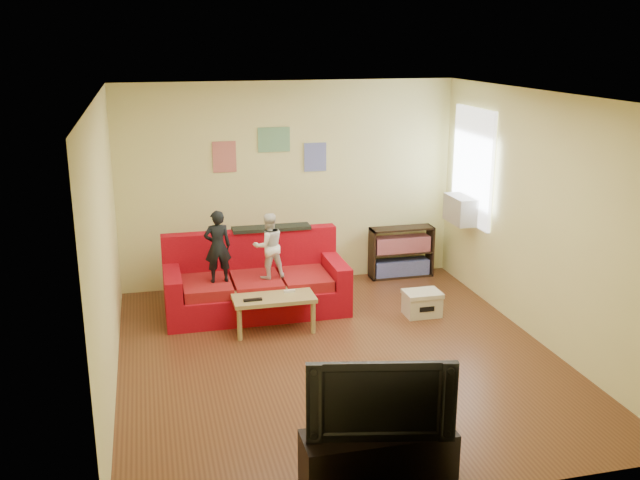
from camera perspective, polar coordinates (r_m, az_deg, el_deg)
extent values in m
cube|color=brown|center=(7.60, 1.46, -9.30)|extent=(4.50, 5.00, 0.01)
cube|color=white|center=(6.89, 1.63, 11.52)|extent=(4.50, 5.00, 0.01)
cube|color=#F4F196|center=(9.50, -2.47, 4.50)|extent=(4.50, 0.01, 2.70)
cube|color=#F4F196|center=(4.89, 9.39, -7.01)|extent=(4.50, 0.01, 2.70)
cube|color=#F4F196|center=(6.90, -16.83, -0.62)|extent=(0.01, 5.00, 2.70)
cube|color=#F4F196|center=(8.01, 17.30, 1.60)|extent=(0.01, 5.00, 2.70)
cube|color=#A90816|center=(8.74, -5.13, -4.69)|extent=(2.17, 0.98, 0.33)
cube|color=#A90816|center=(8.96, -5.59, -1.06)|extent=(2.17, 0.20, 0.60)
cube|color=#A90816|center=(8.56, -11.74, -3.30)|extent=(0.20, 0.98, 0.27)
cube|color=#A90816|center=(8.83, 1.17, -2.35)|extent=(0.20, 0.98, 0.27)
cube|color=maroon|center=(8.53, -9.04, -3.73)|extent=(0.56, 0.74, 0.13)
cube|color=maroon|center=(8.59, -5.09, -3.44)|extent=(0.56, 0.74, 0.13)
cube|color=maroon|center=(8.70, -1.22, -3.14)|extent=(0.56, 0.74, 0.13)
cube|color=black|center=(8.92, -3.92, 0.96)|extent=(0.98, 0.24, 0.04)
imported|color=black|center=(8.37, -8.19, -0.51)|extent=(0.32, 0.22, 0.86)
imported|color=white|center=(8.45, -4.13, -0.46)|extent=(0.43, 0.36, 0.79)
cube|color=tan|center=(8.12, -3.77, -4.58)|extent=(0.93, 0.51, 0.05)
cylinder|color=tan|center=(7.94, -6.45, -6.74)|extent=(0.06, 0.06, 0.37)
cylinder|color=tan|center=(8.08, -0.55, -6.23)|extent=(0.06, 0.06, 0.37)
cylinder|color=tan|center=(8.33, -6.84, -5.65)|extent=(0.06, 0.06, 0.37)
cylinder|color=tan|center=(8.46, -1.21, -5.19)|extent=(0.06, 0.06, 0.37)
cube|color=black|center=(7.96, -5.40, -4.79)|extent=(0.21, 0.06, 0.02)
cube|color=silver|center=(8.18, -2.46, -4.11)|extent=(0.13, 0.04, 0.03)
cube|color=black|center=(9.83, 4.17, -1.14)|extent=(0.03, 0.26, 0.71)
cube|color=black|center=(10.12, 8.79, -0.79)|extent=(0.03, 0.26, 0.71)
cube|color=black|center=(10.07, 6.45, -2.81)|extent=(0.88, 0.26, 0.03)
cube|color=black|center=(9.87, 6.57, 0.93)|extent=(0.88, 0.26, 0.03)
cube|color=black|center=(9.96, 6.51, -0.96)|extent=(0.83, 0.26, 0.02)
cube|color=#3F4A8C|center=(10.03, 6.47, -2.17)|extent=(0.78, 0.22, 0.21)
cube|color=#8C3F4C|center=(9.93, 6.53, -0.32)|extent=(0.78, 0.22, 0.21)
cube|color=white|center=(9.35, 12.11, 5.78)|extent=(0.04, 1.08, 1.48)
cube|color=#B7B2A3|center=(9.41, 11.26, 2.41)|extent=(0.28, 0.55, 0.35)
cube|color=#D87266|center=(9.28, -7.66, 6.61)|extent=(0.30, 0.01, 0.40)
cube|color=#72B27F|center=(9.34, -3.70, 8.02)|extent=(0.42, 0.01, 0.32)
cube|color=#727FCC|center=(9.49, -0.39, 6.65)|extent=(0.30, 0.01, 0.38)
cube|color=beige|center=(8.69, 8.16, -5.20)|extent=(0.41, 0.31, 0.25)
cube|color=beige|center=(8.64, 8.20, -4.27)|extent=(0.43, 0.33, 0.05)
cube|color=black|center=(8.55, 8.56, -5.51)|extent=(0.19, 0.00, 0.06)
cube|color=black|center=(5.57, 4.67, -17.01)|extent=(1.15, 0.39, 0.43)
imported|color=black|center=(5.30, 4.80, -12.25)|extent=(1.08, 0.37, 0.62)
sphere|color=silver|center=(8.63, 0.99, -5.72)|extent=(0.11, 0.11, 0.10)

